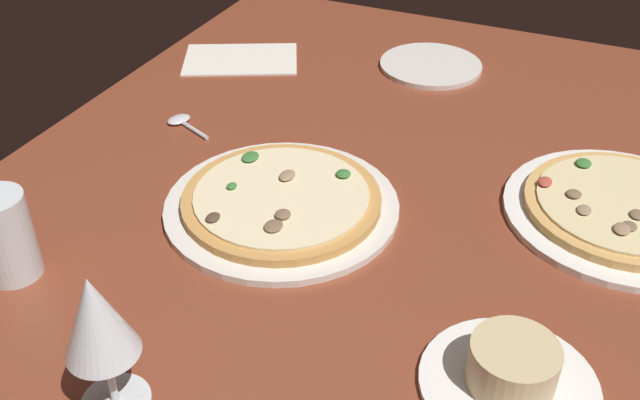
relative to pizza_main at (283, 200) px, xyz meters
The scene contains 9 objects.
dining_table 11.61cm from the pizza_main, 87.64° to the left, with size 150.00×110.00×4.00cm, color brown.
pizza_main is the anchor object (origin of this frame).
pizza_side 45.34cm from the pizza_main, 111.38° to the left, with size 31.09×31.09×3.37cm.
ramekin_on_saucer 39.43cm from the pizza_main, 61.86° to the left, with size 18.29×18.29×5.75cm.
wine_glass_near 37.82cm from the pizza_main, ahead, with size 7.13×7.13×16.44cm.
water_glass 34.81cm from the pizza_main, 43.14° to the right, with size 6.59×6.59×11.19cm.
side_plate 50.80cm from the pizza_main, behind, with size 18.73×18.73×0.90cm, color silver.
paper_menu 48.30cm from the pizza_main, 144.07° to the right, with size 13.74×21.05×0.30cm, color silver.
spoon 28.58cm from the pizza_main, 118.94° to the right, with size 5.74×9.32×1.00cm.
Camera 1 is at (71.59, 26.45, 63.07)cm, focal length 41.36 mm.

